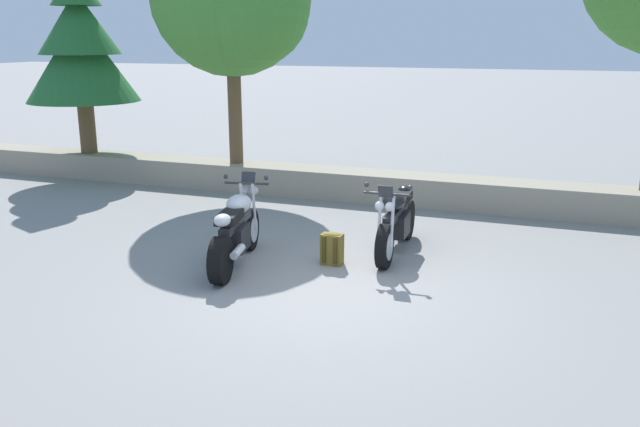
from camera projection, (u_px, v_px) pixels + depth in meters
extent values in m
plane|color=gray|center=(325.00, 290.00, 8.40)|extent=(120.00, 120.00, 0.00)
cube|color=gray|center=(409.00, 189.00, 12.68)|extent=(36.00, 0.80, 0.55)
cylinder|color=black|center=(249.00, 229.00, 9.92)|extent=(0.25, 0.64, 0.62)
cylinder|color=black|center=(221.00, 260.00, 8.54)|extent=(0.29, 0.64, 0.62)
cylinder|color=silver|center=(249.00, 229.00, 9.92)|extent=(0.23, 0.41, 0.38)
cube|color=black|center=(235.00, 238.00, 9.16)|extent=(0.40, 0.53, 0.34)
cube|color=#2D2D30|center=(236.00, 222.00, 9.20)|extent=(0.35, 1.11, 0.12)
ellipsoid|color=#BCBCC1|center=(239.00, 204.00, 9.29)|extent=(0.43, 0.57, 0.26)
cube|color=black|center=(229.00, 217.00, 8.84)|extent=(0.36, 0.60, 0.12)
ellipsoid|color=#BCBCC1|center=(222.00, 220.00, 8.55)|extent=(0.27, 0.32, 0.16)
cylinder|color=#2D2D30|center=(247.00, 183.00, 9.65)|extent=(0.65, 0.16, 0.04)
sphere|color=silver|center=(245.00, 190.00, 9.83)|extent=(0.13, 0.13, 0.13)
sphere|color=silver|center=(254.00, 191.00, 9.81)|extent=(0.13, 0.13, 0.13)
cube|color=#26282D|center=(248.00, 178.00, 9.73)|extent=(0.21, 0.13, 0.18)
cylinder|color=silver|center=(238.00, 252.00, 8.73)|extent=(0.18, 0.39, 0.11)
cylinder|color=silver|center=(242.00, 206.00, 9.80)|extent=(0.07, 0.17, 0.73)
cylinder|color=silver|center=(254.00, 207.00, 9.77)|extent=(0.07, 0.17, 0.73)
sphere|color=#2D2D30|center=(226.00, 177.00, 9.64)|extent=(0.07, 0.07, 0.07)
sphere|color=#2D2D30|center=(266.00, 178.00, 9.54)|extent=(0.07, 0.07, 0.07)
cylinder|color=black|center=(385.00, 246.00, 9.12)|extent=(0.15, 0.62, 0.62)
cylinder|color=black|center=(406.00, 220.00, 10.44)|extent=(0.19, 0.62, 0.62)
cylinder|color=silver|center=(385.00, 246.00, 9.12)|extent=(0.17, 0.39, 0.38)
cube|color=black|center=(397.00, 225.00, 9.80)|extent=(0.33, 0.49, 0.34)
cube|color=#2D2D30|center=(396.00, 213.00, 9.66)|extent=(0.17, 1.10, 0.12)
ellipsoid|color=black|center=(394.00, 201.00, 9.46)|extent=(0.35, 0.53, 0.26)
cube|color=black|center=(401.00, 197.00, 9.92)|extent=(0.27, 0.57, 0.12)
ellipsoid|color=black|center=(405.00, 191.00, 10.18)|extent=(0.23, 0.29, 0.16)
cylinder|color=#2D2D30|center=(387.00, 194.00, 9.01)|extent=(0.66, 0.05, 0.04)
sphere|color=silver|center=(390.00, 207.00, 8.90)|extent=(0.13, 0.13, 0.13)
sphere|color=silver|center=(380.00, 206.00, 8.94)|extent=(0.13, 0.13, 0.13)
cube|color=#26282D|center=(386.00, 191.00, 8.90)|extent=(0.20, 0.10, 0.18)
cylinder|color=silver|center=(392.00, 220.00, 10.26)|extent=(0.12, 0.38, 0.11)
cylinder|color=silver|center=(392.00, 221.00, 9.04)|extent=(0.05, 0.16, 0.73)
cylinder|color=silver|center=(379.00, 220.00, 9.09)|extent=(0.05, 0.16, 0.73)
sphere|color=#2D2D30|center=(410.00, 188.00, 8.93)|extent=(0.07, 0.07, 0.07)
sphere|color=#2D2D30|center=(367.00, 185.00, 9.11)|extent=(0.07, 0.07, 0.07)
cube|color=brown|center=(332.00, 249.00, 9.28)|extent=(0.30, 0.18, 0.44)
cube|color=brown|center=(335.00, 250.00, 9.40)|extent=(0.24, 0.05, 0.24)
ellipsoid|color=brown|center=(332.00, 235.00, 9.23)|extent=(0.29, 0.17, 0.08)
cube|color=#403513|center=(324.00, 249.00, 9.21)|extent=(0.05, 0.03, 0.37)
cube|color=#403513|center=(335.00, 251.00, 9.15)|extent=(0.05, 0.03, 0.37)
cylinder|color=brown|center=(87.00, 119.00, 14.81)|extent=(0.36, 0.36, 1.54)
cone|color=#23602D|center=(81.00, 59.00, 14.47)|extent=(2.44, 2.44, 1.84)
cone|color=#23602D|center=(78.00, 23.00, 14.27)|extent=(1.75, 1.75, 1.33)
cylinder|color=brown|center=(235.00, 111.00, 13.58)|extent=(0.28, 0.28, 2.15)
sphere|color=#428433|center=(254.00, 10.00, 12.40)|extent=(2.07, 2.07, 2.07)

